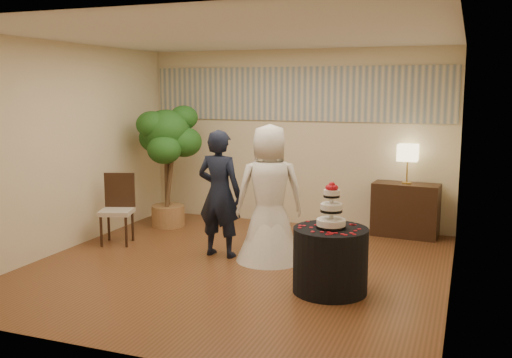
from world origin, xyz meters
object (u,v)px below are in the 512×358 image
at_px(wedding_cake, 331,205).
at_px(table_lamp, 407,164).
at_px(groom, 220,194).
at_px(console, 405,210).
at_px(cake_table, 330,260).
at_px(ficus_tree, 167,165).
at_px(side_chair, 116,210).
at_px(bride, 270,193).

bearing_deg(wedding_cake, table_lamp, 79.51).
xyz_separation_m(groom, console, (2.17, 1.89, -0.43)).
relative_size(cake_table, ficus_tree, 0.41).
distance_m(table_lamp, side_chair, 4.26).
xyz_separation_m(groom, cake_table, (1.67, -0.82, -0.48)).
bearing_deg(wedding_cake, console, 79.51).
relative_size(table_lamp, ficus_tree, 0.30).
bearing_deg(bride, console, -153.84).
height_order(table_lamp, ficus_tree, ficus_tree).
relative_size(wedding_cake, console, 0.52).
distance_m(ficus_tree, side_chair, 1.29).
bearing_deg(bride, cake_table, 114.39).
bearing_deg(bride, groom, -21.35).
distance_m(cake_table, table_lamp, 2.85).
relative_size(bride, side_chair, 1.77).
bearing_deg(console, bride, -124.50).
bearing_deg(console, table_lamp, 0.00).
bearing_deg(console, wedding_cake, -96.01).
bearing_deg(groom, cake_table, 157.64).
bearing_deg(bride, table_lamp, -153.84).
distance_m(groom, ficus_tree, 1.89).
bearing_deg(groom, ficus_tree, -35.98).
xyz_separation_m(groom, table_lamp, (2.17, 1.89, 0.25)).
xyz_separation_m(bride, side_chair, (-2.28, -0.02, -0.38)).
xyz_separation_m(cake_table, table_lamp, (0.50, 2.71, 0.73)).
height_order(bride, cake_table, bride).
bearing_deg(table_lamp, bride, -128.97).
height_order(console, side_chair, side_chair).
bearing_deg(ficus_tree, cake_table, -32.89).
distance_m(bride, ficus_tree, 2.42).
bearing_deg(console, side_chair, -149.14).
height_order(groom, cake_table, groom).
bearing_deg(side_chair, cake_table, -32.45).
distance_m(console, side_chair, 4.22).
bearing_deg(side_chair, table_lamp, 8.25).
bearing_deg(table_lamp, side_chair, -153.61).
xyz_separation_m(groom, side_chair, (-1.61, 0.02, -0.34)).
height_order(bride, wedding_cake, bride).
bearing_deg(ficus_tree, groom, -39.67).
distance_m(wedding_cake, ficus_tree, 3.72).
height_order(wedding_cake, ficus_tree, ficus_tree).
xyz_separation_m(console, table_lamp, (0.00, 0.00, 0.69)).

